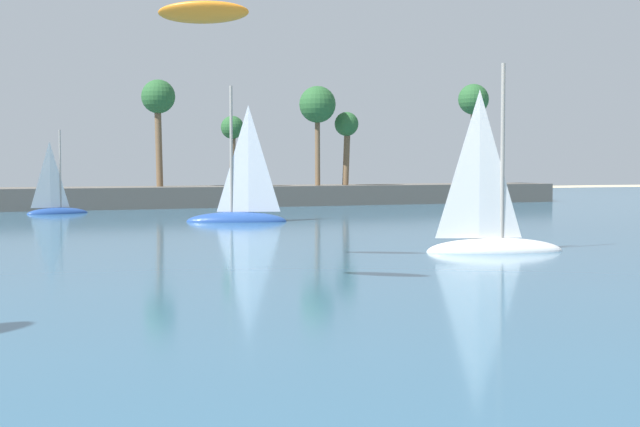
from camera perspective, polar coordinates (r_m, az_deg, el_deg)
The scene contains 4 objects.
sailboat_near_shore at distance 59.83m, azimuth -4.93°, elevation 0.29°, with size 6.60×3.99×9.19m.
sailboat_toward_headland at distance 40.07m, azimuth 10.34°, elevation -1.20°, with size 6.07×3.35×8.43m.
sailboat_far_left at distance 71.82m, azimuth -15.64°, elevation 0.46°, with size 4.73×2.26×6.60m.
kite_aloft_low_near_shore at distance 35.16m, azimuth -7.07°, elevation 11.96°, with size 3.37×1.15×0.47m, color orange.
Camera 1 is at (-3.79, -1.48, 3.75)m, focal length 53.00 mm.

